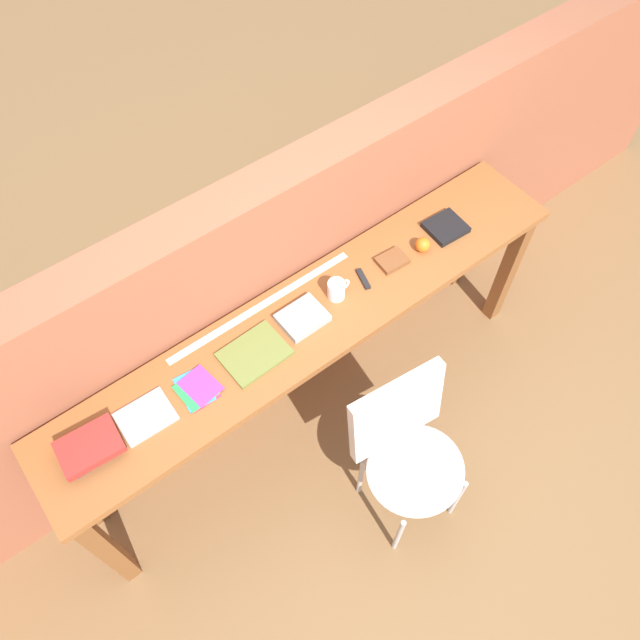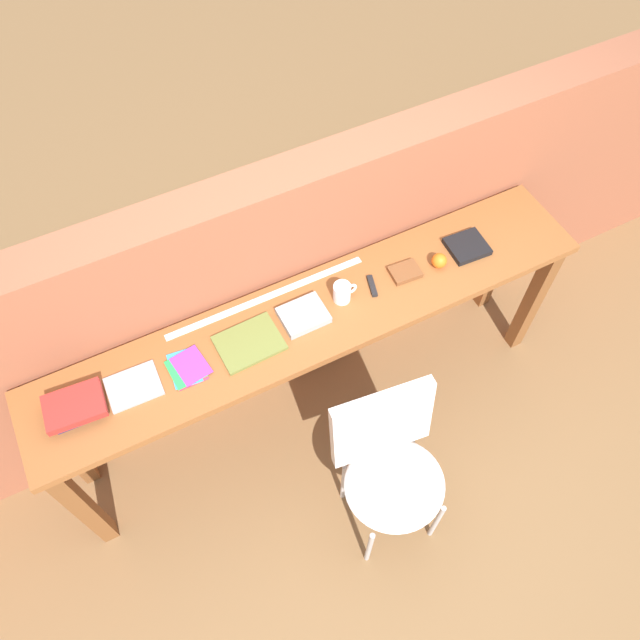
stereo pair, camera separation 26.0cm
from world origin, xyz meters
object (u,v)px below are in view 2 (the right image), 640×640
Objects in this scene: magazine_cycling at (134,386)px; mug at (343,292)px; book_open_centre at (249,343)px; pamphlet_pile_colourful at (187,368)px; multitool_folded at (372,286)px; book_repair_rightmost at (467,246)px; sports_ball_small at (439,261)px; chair_white_moulded at (390,464)px; book_stack_leftmost at (75,407)px; leather_journal_brown at (405,272)px.

mug is at bearing 2.10° from magazine_cycling.
pamphlet_pile_colourful is at bearing 176.95° from book_open_centre.
multitool_folded is 0.49m from book_repair_rightmost.
sports_ball_small is (0.32, -0.03, 0.03)m from multitool_folded.
chair_white_moulded is 0.79m from book_open_centre.
book_stack_leftmost reaches higher than pamphlet_pile_colourful.
book_open_centre is at bearing -0.97° from magazine_cycling.
book_stack_leftmost is (-1.06, 0.63, 0.39)m from chair_white_moulded.
book_stack_leftmost is 0.22m from magazine_cycling.
chair_white_moulded is 6.86× the size of leather_journal_brown.
mug is at bearing 1.87° from pamphlet_pile_colourful.
mug is at bearing -177.49° from book_repair_rightmost.
magazine_cycling is at bearing 0.92° from book_stack_leftmost.
pamphlet_pile_colourful is 1.35m from book_repair_rightmost.
book_stack_leftmost is at bearing -179.60° from mug.
book_repair_rightmost is (0.17, 0.02, -0.02)m from sports_ball_small.
pamphlet_pile_colourful is 0.86m from multitool_folded.
book_stack_leftmost is 2.13× the size of multitool_folded.
magazine_cycling is 1.15× the size of pamphlet_pile_colourful.
pamphlet_pile_colourful is 1.03m from leather_journal_brown.
mug reaches higher than magazine_cycling.
magazine_cycling is 1.24m from leather_journal_brown.
chair_white_moulded is 3.80× the size of book_stack_leftmost.
mug is 1.00× the size of multitool_folded.
sports_ball_small reaches higher than book_stack_leftmost.
leather_journal_brown is at bearing -0.46° from book_open_centre.
multitool_folded is (0.14, -0.01, -0.04)m from mug.
sports_ball_small is at bearing -2.49° from book_open_centre.
book_repair_rightmost is at bearing -1.00° from mug.
leather_journal_brown is (1.03, 0.02, 0.01)m from pamphlet_pile_colourful.
book_stack_leftmost is 3.41× the size of sports_ball_small.
book_open_centre is 0.45m from mug.
book_repair_rightmost is (0.33, -0.00, 0.00)m from leather_journal_brown.
book_stack_leftmost is 0.44m from pamphlet_pile_colourful.
pamphlet_pile_colourful is 1.03× the size of book_repair_rightmost.
book_open_centre is at bearing -174.23° from leather_journal_brown.
multitool_folded is at bearing -176.54° from leather_journal_brown.
book_stack_leftmost is at bearing 149.29° from chair_white_moulded.
book_open_centre is at bearing -175.58° from book_repair_rightmost.
book_stack_leftmost reaches higher than book_open_centre.
multitool_folded is 0.64× the size of book_repair_rightmost.
book_stack_leftmost is 1.46m from leather_journal_brown.
leather_journal_brown is 1.89× the size of sports_ball_small.
book_stack_leftmost is 1.36× the size of book_repair_rightmost.
pamphlet_pile_colourful is (0.22, -0.02, -0.00)m from magazine_cycling.
pamphlet_pile_colourful is (0.44, -0.02, -0.03)m from book_stack_leftmost.
book_open_centre is 1.08m from book_repair_rightmost.
magazine_cycling is 1.87× the size of multitool_folded.
mug is at bearing 177.88° from multitool_folded.
book_stack_leftmost is 1.14× the size of magazine_cycling.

